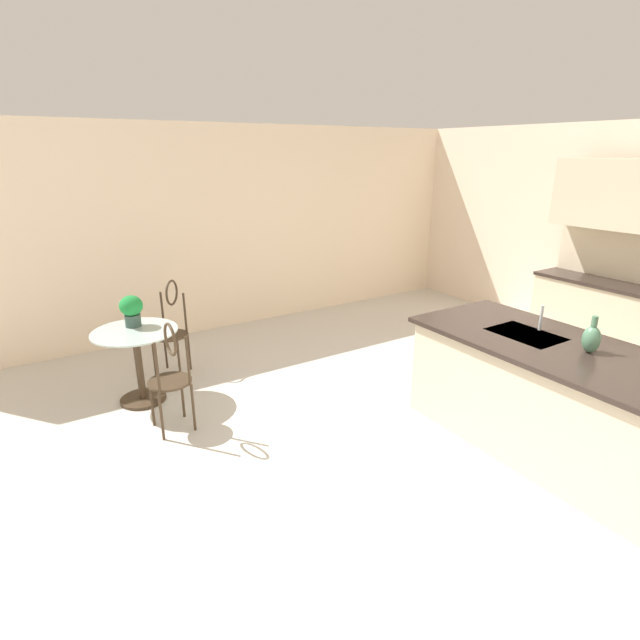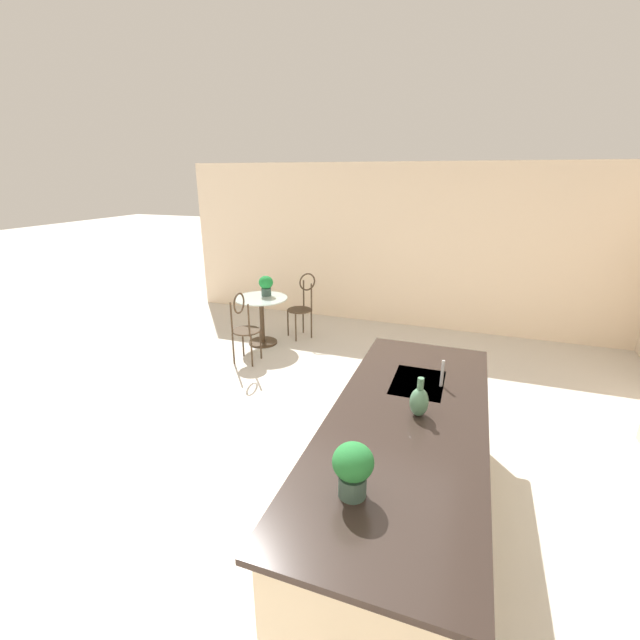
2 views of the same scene
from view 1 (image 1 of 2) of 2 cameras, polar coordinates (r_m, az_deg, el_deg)
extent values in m
plane|color=beige|center=(4.08, 16.70, -17.12)|extent=(40.00, 40.00, 0.00)
cube|color=beige|center=(6.92, -9.72, 10.40)|extent=(0.12, 7.80, 2.70)
cube|color=beige|center=(4.34, 27.87, -9.57)|extent=(2.70, 0.96, 0.88)
cube|color=#2D231E|center=(4.16, 28.84, -3.96)|extent=(2.80, 1.06, 0.04)
cube|color=#B2B5BA|center=(4.42, 22.75, -1.69)|extent=(0.56, 0.40, 0.03)
cube|color=beige|center=(6.61, 33.19, -1.04)|extent=(2.40, 0.60, 0.88)
cylinder|color=#3D2D1E|center=(5.26, -19.81, -8.60)|extent=(0.44, 0.44, 0.03)
cylinder|color=#3D2D1E|center=(5.11, -20.26, -4.99)|extent=(0.07, 0.07, 0.69)
cylinder|color=#B2C6C1|center=(4.99, -20.73, -1.25)|extent=(0.80, 0.80, 0.01)
cylinder|color=#3D2D1E|center=(5.49, -16.05, -4.60)|extent=(0.03, 0.03, 0.45)
cylinder|color=#3D2D1E|center=(5.61, -18.68, -4.38)|extent=(0.03, 0.03, 0.45)
cylinder|color=#3D2D1E|center=(5.73, -14.96, -3.50)|extent=(0.03, 0.03, 0.45)
cylinder|color=#3D2D1E|center=(5.84, -17.51, -3.32)|extent=(0.03, 0.03, 0.45)
cylinder|color=#3D2D1E|center=(5.58, -17.03, -1.71)|extent=(0.54, 0.54, 0.02)
cylinder|color=#3D2D1E|center=(5.59, -15.41, 0.81)|extent=(0.03, 0.03, 0.45)
cylinder|color=#3D2D1E|center=(5.69, -17.82, 0.91)|extent=(0.03, 0.03, 0.45)
torus|color=#3D2D1E|center=(5.58, -16.84, 3.06)|extent=(0.23, 0.20, 0.28)
cylinder|color=#3D2D1E|center=(4.69, -18.95, -9.14)|extent=(0.02, 0.02, 0.45)
cylinder|color=#3D2D1E|center=(4.75, -15.69, -8.39)|extent=(0.02, 0.02, 0.45)
cylinder|color=#3D2D1E|center=(4.45, -17.94, -10.63)|extent=(0.02, 0.02, 0.45)
cylinder|color=#3D2D1E|center=(4.51, -14.51, -9.81)|extent=(0.02, 0.02, 0.45)
cylinder|color=#3D2D1E|center=(4.49, -17.06, -6.83)|extent=(0.39, 0.39, 0.02)
cylinder|color=#3D2D1E|center=(4.24, -18.38, -5.35)|extent=(0.02, 0.02, 0.45)
cylinder|color=#3D2D1E|center=(4.31, -15.07, -4.64)|extent=(0.02, 0.02, 0.45)
torus|color=#3D2D1E|center=(4.19, -17.00, -2.18)|extent=(0.28, 0.03, 0.28)
cylinder|color=#B2B5BA|center=(4.52, 24.28, 0.24)|extent=(0.02, 0.02, 0.22)
cylinder|color=#385147|center=(5.10, -20.89, -0.04)|extent=(0.15, 0.15, 0.12)
ellipsoid|color=#1E8639|center=(5.06, -21.09, 1.56)|extent=(0.22, 0.22, 0.20)
ellipsoid|color=#4C7A5B|center=(4.19, 28.97, -1.98)|extent=(0.13, 0.13, 0.21)
cylinder|color=#4C7A5B|center=(4.15, 29.28, -0.12)|extent=(0.04, 0.04, 0.08)
camera|label=2|loc=(3.86, 71.91, 8.49)|focal=23.71mm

